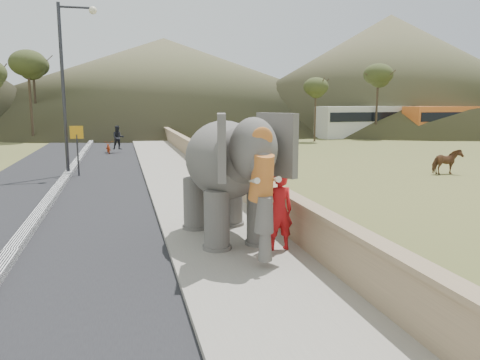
% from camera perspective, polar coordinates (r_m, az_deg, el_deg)
% --- Properties ---
extents(ground, '(160.00, 160.00, 0.00)m').
position_cam_1_polar(ground, '(11.59, -1.32, -8.13)').
color(ground, olive).
rests_on(ground, ground).
extents(road, '(7.00, 120.00, 0.03)m').
position_cam_1_polar(road, '(21.21, -20.92, -0.63)').
color(road, black).
rests_on(road, ground).
extents(median, '(0.35, 120.00, 0.22)m').
position_cam_1_polar(median, '(21.20, -20.94, -0.38)').
color(median, black).
rests_on(median, ground).
extents(walkway, '(3.00, 120.00, 0.15)m').
position_cam_1_polar(walkway, '(21.19, -7.40, 0.07)').
color(walkway, '#9E9687').
rests_on(walkway, ground).
extents(parapet, '(0.30, 120.00, 1.10)m').
position_cam_1_polar(parapet, '(21.38, -3.03, 1.51)').
color(parapet, tan).
rests_on(parapet, ground).
extents(lamppost, '(1.76, 0.36, 8.00)m').
position_cam_1_polar(lamppost, '(23.73, -20.09, 12.21)').
color(lamppost, '#333238').
rests_on(lamppost, ground).
extents(signboard, '(0.60, 0.08, 2.40)m').
position_cam_1_polar(signboard, '(23.52, -19.24, 4.40)').
color(signboard, '#2D2D33').
rests_on(signboard, ground).
extents(cow, '(1.51, 0.77, 1.24)m').
position_cam_1_polar(cow, '(25.06, 23.90, 2.04)').
color(cow, brown).
rests_on(cow, ground).
extents(distant_car, '(4.34, 2.00, 1.44)m').
position_cam_1_polar(distant_car, '(50.94, 8.26, 6.23)').
color(distant_car, silver).
rests_on(distant_car, ground).
extents(bus_white, '(11.25, 4.09, 3.10)m').
position_cam_1_polar(bus_white, '(49.48, 15.23, 6.87)').
color(bus_white, beige).
rests_on(bus_white, ground).
extents(bus_orange, '(11.21, 3.71, 3.10)m').
position_cam_1_polar(bus_orange, '(52.88, 24.56, 6.49)').
color(bus_orange, orange).
rests_on(bus_orange, ground).
extents(hill_right, '(56.00, 56.00, 16.00)m').
position_cam_1_polar(hill_right, '(73.75, 17.63, 12.52)').
color(hill_right, brown).
rests_on(hill_right, ground).
extents(hill_far, '(80.00, 80.00, 14.00)m').
position_cam_1_polar(hill_far, '(81.19, -9.17, 11.81)').
color(hill_far, brown).
rests_on(hill_far, ground).
extents(elephant_and_man, '(2.60, 4.45, 3.07)m').
position_cam_1_polar(elephant_and_man, '(11.63, -1.76, 0.41)').
color(elephant_and_man, slate).
rests_on(elephant_and_man, ground).
extents(motorcyclist, '(1.49, 1.69, 1.92)m').
position_cam_1_polar(motorcyclist, '(33.64, -15.18, 4.46)').
color(motorcyclist, '#9C2F0E').
rests_on(motorcyclist, ground).
extents(trees, '(49.07, 35.24, 8.86)m').
position_cam_1_polar(trees, '(42.45, -4.95, 9.94)').
color(trees, '#473828').
rests_on(trees, ground).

